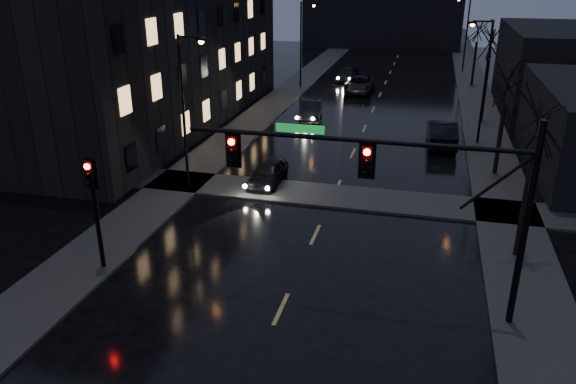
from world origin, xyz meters
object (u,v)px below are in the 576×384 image
Objects in this scene: oncoming_car_d at (347,74)px; oncoming_car_b at (311,110)px; lead_car at (442,133)px; oncoming_car_a at (268,173)px; oncoming_car_c at (360,84)px.

oncoming_car_b is at bearing -85.87° from oncoming_car_d.
oncoming_car_b is 0.85× the size of lead_car.
oncoming_car_d is 22.80m from lead_car.
oncoming_car_a is 0.90× the size of oncoming_car_b.
oncoming_car_c is at bearing 70.71° from oncoming_car_b.
oncoming_car_c is at bearing 86.52° from oncoming_car_a.
oncoming_car_d is 0.90× the size of lead_car.
oncoming_car_c is (1.77, 25.03, 0.09)m from oncoming_car_a.
oncoming_car_b is 0.94× the size of oncoming_car_d.
oncoming_car_b is 11.12m from oncoming_car_c.
lead_car reaches higher than oncoming_car_a.
lead_car is at bearing -60.15° from oncoming_car_d.
lead_car is at bearing -64.45° from oncoming_car_c.
oncoming_car_a is 0.72× the size of oncoming_car_c.
oncoming_car_d is at bearing -68.25° from lead_car.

